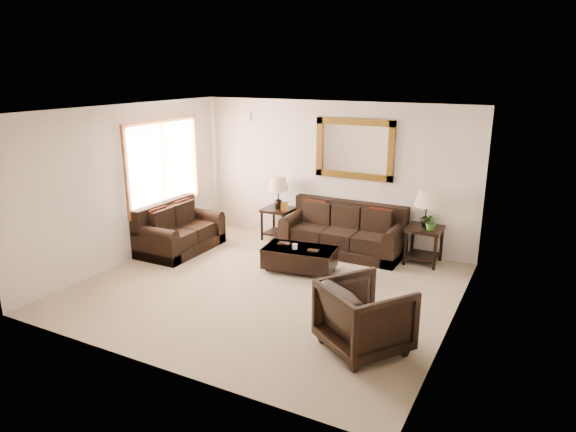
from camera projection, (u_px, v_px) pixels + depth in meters
The scene contains 11 objects.
room at pixel (266, 203), 7.58m from camera, with size 5.51×5.01×2.71m.
window at pixel (164, 165), 9.49m from camera, with size 0.07×1.96×1.66m.
mirror at pixel (354, 149), 9.34m from camera, with size 1.50×0.06×1.10m.
air_vent at pixel (245, 116), 10.26m from camera, with size 0.25×0.02×0.18m, color #999999.
sofa at pixel (344, 235), 9.43m from camera, with size 2.18×0.94×0.89m.
loveseat at pixel (178, 233), 9.52m from camera, with size 0.94×1.58×0.89m.
end_table_left at pixel (278, 199), 10.02m from camera, with size 0.57×0.57×1.25m.
end_table_right at pixel (426, 216), 8.72m from camera, with size 0.59×0.59×1.31m.
coffee_table at pixel (300, 257), 8.53m from camera, with size 1.27×0.81×0.51m.
armchair at pixel (365, 313), 6.08m from camera, with size 0.91×0.86×0.94m, color black.
potted_plant at pixel (432, 223), 8.59m from camera, with size 0.27×0.30×0.24m, color #28571D.
Camera 1 is at (3.69, -6.35, 3.26)m, focal length 32.00 mm.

